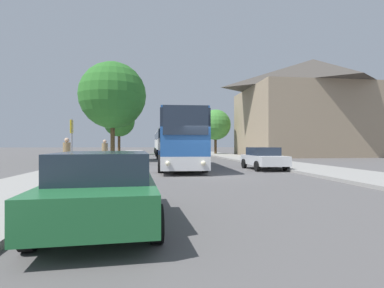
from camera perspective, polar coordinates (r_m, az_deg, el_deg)
The scene contains 15 objects.
ground_plane at distance 15.49m, azimuth 2.87°, elevation -5.94°, with size 300.00×300.00×0.00m, color #565454.
sidewalk_left at distance 15.81m, azimuth -23.09°, elevation -5.54°, with size 4.00×120.00×0.15m, color gray.
sidewalk_right at distance 18.09m, azimuth 25.32°, elevation -4.84°, with size 4.00×120.00×0.15m, color gray.
building_right_background at distance 45.26m, azimuth 22.11°, elevation 6.47°, with size 18.77×14.25×13.47m.
bus_front at distance 20.04m, azimuth -2.33°, elevation 0.76°, with size 3.06×11.14×3.52m.
bus_middle at distance 35.97m, azimuth -4.71°, elevation 0.18°, with size 2.84×12.11×3.25m.
bus_rear at distance 51.01m, azimuth -5.65°, elevation 0.23°, with size 2.80×10.91×3.47m.
parked_car_left_curb at distance 6.26m, azimuth -16.35°, elevation -7.72°, with size 2.27×4.65×1.43m.
parked_car_right_near at distance 19.36m, azimuth 13.47°, elevation -2.59°, with size 2.00×3.96×1.40m.
bus_stop_sign at distance 14.69m, azimuth -21.96°, elevation 0.62°, with size 0.08×0.45×2.59m.
pedestrian_waiting_near at distance 15.80m, azimuth -22.74°, elevation -2.05°, with size 0.36×0.36×1.75m.
pedestrian_waiting_far at distance 19.26m, azimuth -16.28°, elevation -1.74°, with size 0.36×0.36×1.73m.
tree_left_near at distance 29.35m, azimuth -14.88°, elevation 8.94°, with size 6.21×6.21×9.14m.
tree_left_far at distance 46.51m, azimuth -13.72°, elevation 4.24°, with size 4.67×4.67×7.28m.
tree_right_near at distance 46.72m, azimuth 4.50°, elevation 3.67°, with size 4.72×4.72×6.86m.
Camera 1 is at (-2.77, -15.16, 1.58)m, focal length 28.00 mm.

